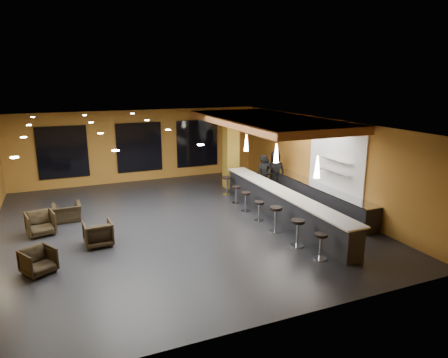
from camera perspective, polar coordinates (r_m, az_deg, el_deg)
name	(u,v)px	position (r m, az deg, el deg)	size (l,w,h in m)	color
floor	(178,224)	(14.39, -6.62, -6.45)	(12.00, 13.00, 0.10)	black
ceiling	(175,123)	(13.54, -7.06, 7.94)	(12.00, 13.00, 0.10)	black
wall_back	(139,146)	(20.11, -12.07, 4.66)	(12.00, 0.10, 3.50)	#9E6723
wall_front	(269,248)	(8.08, 6.44, -9.82)	(12.00, 0.10, 3.50)	#9E6723
wall_right	(322,161)	(16.52, 13.76, 2.47)	(0.10, 13.00, 3.50)	#9E6723
wood_soffit	(266,121)	(16.00, 5.98, 8.28)	(3.60, 8.00, 0.28)	#A96331
window_left	(63,152)	(19.68, -22.05, 3.56)	(2.20, 0.06, 2.40)	black
window_center	(139,147)	(20.01, -12.00, 4.47)	(2.20, 0.06, 2.40)	black
window_right	(197,143)	(20.77, -3.83, 5.11)	(2.20, 0.06, 2.40)	black
tile_backsplash	(336,160)	(15.64, 15.71, 2.62)	(0.06, 3.20, 2.40)	white
bar_counter	(282,205)	(14.73, 8.22, -3.74)	(0.60, 8.00, 1.00)	black
bar_top	(282,191)	(14.58, 8.30, -1.77)	(0.78, 8.10, 0.05)	silver
prep_counter	(319,197)	(16.22, 13.39, -2.54)	(0.70, 6.00, 0.86)	black
prep_top	(319,186)	(16.10, 13.48, -0.99)	(0.72, 6.00, 0.03)	silver
wall_shelf_lower	(336,172)	(15.49, 15.66, 1.00)	(0.30, 1.50, 0.03)	silver
wall_shelf_upper	(336,160)	(15.39, 15.77, 2.63)	(0.30, 1.50, 0.03)	silver
column	(231,151)	(18.39, 0.99, 4.08)	(0.60, 0.60, 3.50)	olive
pendant_0	(317,167)	(12.64, 13.17, 1.69)	(0.20, 0.20, 0.70)	white
pendant_1	(276,153)	(14.69, 7.48, 3.70)	(0.20, 0.20, 0.70)	white
pendant_2	(246,143)	(16.86, 3.20, 5.18)	(0.20, 0.20, 0.70)	white
staff_a	(264,175)	(17.35, 5.73, 0.51)	(0.66, 0.43, 1.80)	black
staff_b	(266,177)	(17.55, 6.05, 0.33)	(0.78, 0.61, 1.61)	black
staff_c	(275,171)	(18.13, 7.30, 1.11)	(0.89, 0.58, 1.83)	black
armchair_a	(38,261)	(11.77, -25.00, -10.58)	(0.75, 0.77, 0.70)	black
armchair_b	(98,233)	(12.96, -17.55, -7.42)	(0.82, 0.84, 0.77)	black
armchair_c	(41,223)	(14.45, -24.74, -5.79)	(0.83, 0.85, 0.78)	black
armchair_d	(67,213)	(15.45, -21.54, -4.48)	(0.97, 0.85, 0.63)	black
bar_stool_0	(321,243)	(11.74, 13.64, -8.86)	(0.39, 0.39, 0.77)	silver
bar_stool_1	(298,229)	(12.43, 10.48, -7.10)	(0.43, 0.43, 0.85)	silver
bar_stool_2	(276,216)	(13.45, 7.38, -5.25)	(0.44, 0.44, 0.86)	silver
bar_stool_3	(259,209)	(14.40, 5.04, -4.23)	(0.36, 0.36, 0.72)	silver
bar_stool_4	(246,199)	(15.34, 3.11, -2.89)	(0.39, 0.39, 0.77)	silver
bar_stool_5	(236,192)	(16.32, 1.76, -1.93)	(0.37, 0.37, 0.72)	silver
bar_stool_6	(227,183)	(17.44, 0.44, -0.62)	(0.42, 0.42, 0.82)	silver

